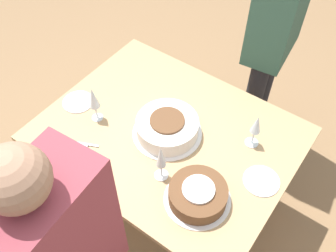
{
  "coord_description": "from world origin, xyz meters",
  "views": [
    {
      "loc": [
        0.69,
        -0.95,
        2.22
      ],
      "look_at": [
        0.0,
        0.0,
        0.8
      ],
      "focal_mm": 40.0,
      "sensor_mm": 36.0,
      "label": 1
    }
  ],
  "objects_px": {
    "cake_front_chocolate": "(198,195)",
    "wine_glass_far": "(161,158)",
    "cake_center_white": "(168,127)",
    "wine_glass_extra": "(93,99)",
    "person_watching": "(277,21)",
    "wine_glass_near": "(256,126)"
  },
  "relations": [
    {
      "from": "cake_front_chocolate",
      "to": "wine_glass_far",
      "type": "relative_size",
      "value": 1.35
    },
    {
      "from": "cake_center_white",
      "to": "wine_glass_extra",
      "type": "height_order",
      "value": "wine_glass_extra"
    },
    {
      "from": "cake_center_white",
      "to": "cake_front_chocolate",
      "type": "bearing_deg",
      "value": -34.67
    },
    {
      "from": "wine_glass_near",
      "to": "person_watching",
      "type": "height_order",
      "value": "person_watching"
    },
    {
      "from": "wine_glass_extra",
      "to": "person_watching",
      "type": "relative_size",
      "value": 0.13
    },
    {
      "from": "cake_center_white",
      "to": "wine_glass_far",
      "type": "relative_size",
      "value": 1.59
    },
    {
      "from": "cake_front_chocolate",
      "to": "wine_glass_extra",
      "type": "height_order",
      "value": "wine_glass_extra"
    },
    {
      "from": "cake_center_white",
      "to": "person_watching",
      "type": "height_order",
      "value": "person_watching"
    },
    {
      "from": "wine_glass_near",
      "to": "wine_glass_extra",
      "type": "height_order",
      "value": "wine_glass_extra"
    },
    {
      "from": "wine_glass_near",
      "to": "person_watching",
      "type": "bearing_deg",
      "value": 109.64
    },
    {
      "from": "cake_center_white",
      "to": "person_watching",
      "type": "bearing_deg",
      "value": 79.71
    },
    {
      "from": "cake_center_white",
      "to": "wine_glass_extra",
      "type": "xyz_separation_m",
      "value": [
        -0.35,
        -0.13,
        0.1
      ]
    },
    {
      "from": "cake_front_chocolate",
      "to": "person_watching",
      "type": "bearing_deg",
      "value": 99.57
    },
    {
      "from": "cake_front_chocolate",
      "to": "wine_glass_extra",
      "type": "distance_m",
      "value": 0.69
    },
    {
      "from": "wine_glass_far",
      "to": "wine_glass_extra",
      "type": "height_order",
      "value": "wine_glass_far"
    },
    {
      "from": "wine_glass_far",
      "to": "wine_glass_extra",
      "type": "distance_m",
      "value": 0.48
    },
    {
      "from": "cake_front_chocolate",
      "to": "person_watching",
      "type": "distance_m",
      "value": 1.07
    },
    {
      "from": "wine_glass_near",
      "to": "wine_glass_far",
      "type": "distance_m",
      "value": 0.48
    },
    {
      "from": "wine_glass_far",
      "to": "wine_glass_extra",
      "type": "bearing_deg",
      "value": 169.75
    },
    {
      "from": "cake_center_white",
      "to": "wine_glass_near",
      "type": "distance_m",
      "value": 0.42
    },
    {
      "from": "wine_glass_near",
      "to": "wine_glass_extra",
      "type": "bearing_deg",
      "value": -155.85
    },
    {
      "from": "wine_glass_extra",
      "to": "wine_glass_near",
      "type": "bearing_deg",
      "value": 24.15
    }
  ]
}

